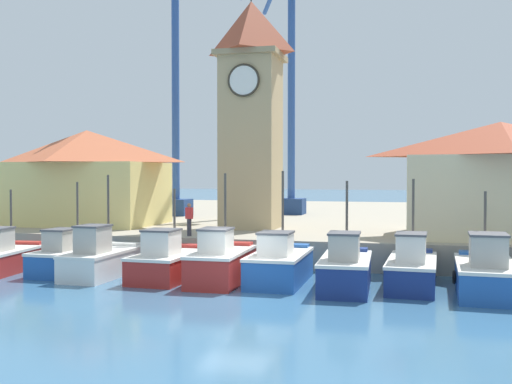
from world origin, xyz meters
name	(u,v)px	position (x,y,z in m)	size (l,w,h in m)	color
ground_plane	(235,295)	(0.00, 0.00, 0.00)	(300.00, 300.00, 0.00)	#386689
quay_wharf	(329,222)	(0.00, 26.02, 0.67)	(120.00, 40.00, 1.34)	#9E937F
fishing_boat_far_left	(4,256)	(-11.54, 2.40, 0.69)	(2.36, 4.46, 3.68)	#AD2823
fishing_boat_left_outer	(70,257)	(-8.51, 2.90, 0.70)	(1.94, 4.49, 4.03)	#2356A8
fishing_boat_left_inner	(101,259)	(-6.61, 2.24, 0.76)	(2.01, 4.41, 4.36)	silver
fishing_boat_mid_left	(169,262)	(-3.60, 2.41, 0.73)	(2.26, 4.47, 3.77)	#AD2823
fishing_boat_center	(221,263)	(-1.23, 2.16, 0.81)	(2.05, 4.45, 4.42)	#AD2823
fishing_boat_mid_right	(280,264)	(1.07, 2.68, 0.76)	(2.17, 4.59, 4.52)	#2356A8
fishing_boat_right_inner	(345,269)	(3.78, 1.96, 0.78)	(2.04, 4.60, 4.13)	navy
fishing_boat_right_outer	(412,268)	(6.22, 3.06, 0.74)	(2.04, 5.07, 4.20)	navy
fishing_boat_far_right	(486,273)	(8.83, 2.33, 0.77)	(2.29, 5.16, 3.75)	#2356A8
clock_tower	(251,108)	(-2.55, 11.90, 8.11)	(3.53, 3.53, 14.34)	tan
warehouse_left	(87,176)	(-12.90, 11.97, 4.27)	(9.05, 6.36, 5.71)	#E5D17A
warehouse_right	(500,178)	(10.35, 10.06, 4.19)	(9.11, 6.50, 5.57)	beige
port_crane_near	(178,102)	(-10.50, 20.80, 9.69)	(4.27, 8.93, 21.55)	navy
port_crane_far	(291,110)	(-2.69, 24.18, 9.27)	(4.93, 8.01, 20.40)	navy
dock_worker_near_tower	(189,219)	(-4.39, 6.93, 2.18)	(0.34, 0.22, 1.62)	#33333D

